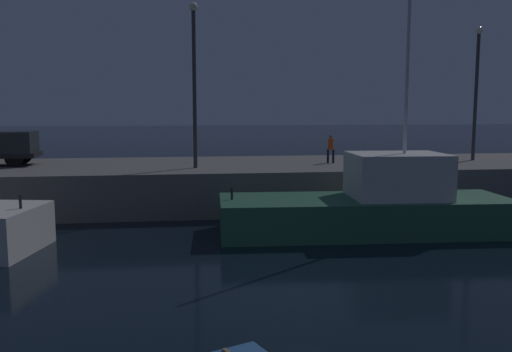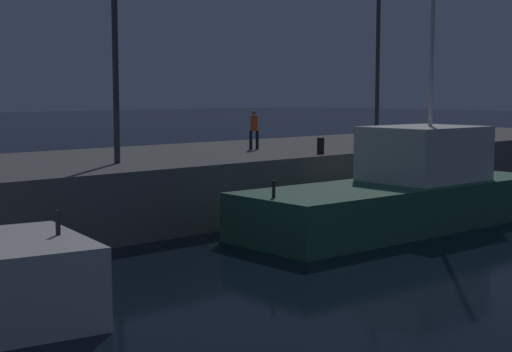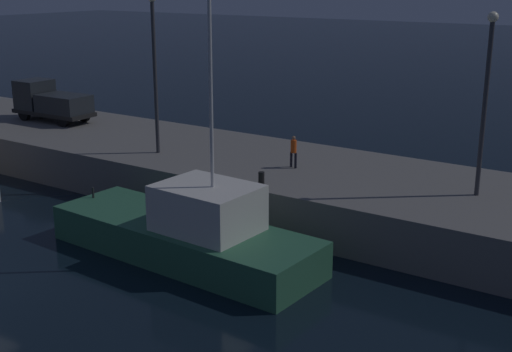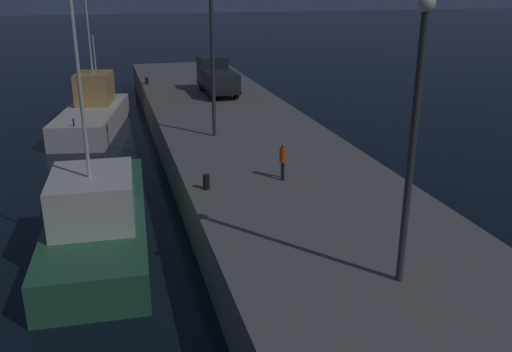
# 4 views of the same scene
# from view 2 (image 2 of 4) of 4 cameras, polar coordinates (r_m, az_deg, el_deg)

# --- Properties ---
(pier_quay) EXTENTS (61.97, 9.23, 2.19)m
(pier_quay) POSITION_cam_2_polar(r_m,az_deg,el_deg) (29.10, -8.44, -0.70)
(pier_quay) COLOR slate
(pier_quay) RESTS_ON ground
(fishing_boat_white) EXTENTS (12.30, 4.41, 11.97)m
(fishing_boat_white) POSITION_cam_2_polar(r_m,az_deg,el_deg) (26.70, 10.80, -1.20)
(fishing_boat_white) COLOR #2D6647
(fishing_boat_white) RESTS_ON ground
(lamp_post_west) EXTENTS (0.44, 0.44, 8.29)m
(lamp_post_west) POSITION_cam_2_polar(r_m,az_deg,el_deg) (26.16, -10.31, 11.50)
(lamp_post_west) COLOR #38383D
(lamp_post_west) RESTS_ON pier_quay
(lamp_post_east) EXTENTS (0.44, 0.44, 7.75)m
(lamp_post_east) POSITION_cam_2_polar(r_m,az_deg,el_deg) (38.94, 8.91, 9.32)
(lamp_post_east) COLOR #38383D
(lamp_post_east) RESTS_ON pier_quay
(dockworker) EXTENTS (0.42, 0.35, 1.60)m
(dockworker) POSITION_cam_2_polar(r_m,az_deg,el_deg) (31.93, -0.15, 3.58)
(dockworker) COLOR black
(dockworker) RESTS_ON pier_quay
(bollard_central) EXTENTS (0.28, 0.28, 0.62)m
(bollard_central) POSITION_cam_2_polar(r_m,az_deg,el_deg) (29.84, 4.75, 2.23)
(bollard_central) COLOR black
(bollard_central) RESTS_ON pier_quay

